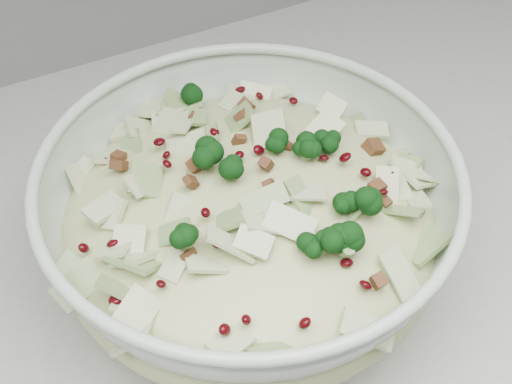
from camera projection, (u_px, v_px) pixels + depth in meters
counter at (431, 318)px, 1.13m from camera, size 3.60×0.60×0.90m
mixing_bowl at (249, 224)px, 0.58m from camera, size 0.34×0.34×0.13m
salad at (249, 206)px, 0.56m from camera, size 0.35×0.35×0.13m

